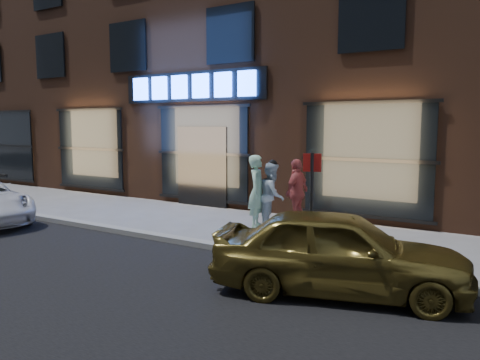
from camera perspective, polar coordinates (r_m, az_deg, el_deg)
The scene contains 8 objects.
ground at distance 11.49m, azimuth -16.35°, elevation -5.88°, with size 90.00×90.00×0.00m, color slate.
curb at distance 11.48m, azimuth -16.36°, elevation -5.59°, with size 60.00×0.25×0.12m, color gray.
storefront_building at distance 17.76m, azimuth 3.37°, elevation 15.45°, with size 30.20×8.28×10.30m.
man_bowtie at distance 11.20m, azimuth 2.11°, elevation -1.39°, with size 0.64×0.42×1.75m, color #B8F2D0.
man_cap at distance 11.24m, azimuth 3.96°, elevation -1.83°, with size 0.76×0.59×1.57m, color white.
passerby at distance 11.51m, azimuth 6.95°, elevation -1.49°, with size 0.96×0.40×1.64m, color #C35350.
gold_sedan at distance 7.02m, azimuth 11.95°, elevation -8.54°, with size 1.48×3.67×1.25m, color olive.
sign_post at distance 8.28m, azimuth 8.71°, elevation -2.09°, with size 0.31×0.12×1.98m.
Camera 1 is at (8.42, -7.42, 2.46)m, focal length 35.00 mm.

